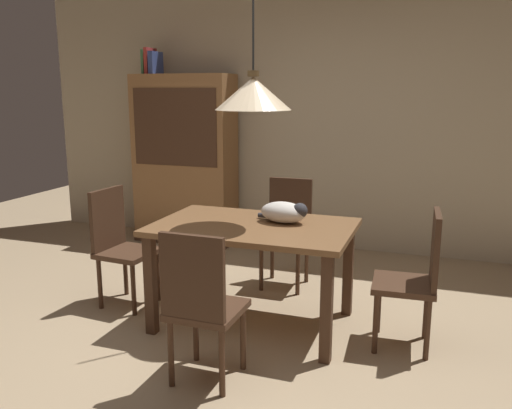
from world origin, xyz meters
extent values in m
plane|color=tan|center=(0.00, 0.00, 0.00)|extent=(10.00, 10.00, 0.00)
cube|color=beige|center=(0.00, 2.65, 1.45)|extent=(6.40, 0.10, 2.90)
cube|color=brown|center=(0.09, 0.49, 0.73)|extent=(1.40, 0.90, 0.04)
cube|color=#472D1E|center=(-0.53, 0.10, 0.35)|extent=(0.07, 0.07, 0.71)
cube|color=#472D1E|center=(0.71, 0.10, 0.35)|extent=(0.07, 0.07, 0.71)
cube|color=#472D1E|center=(-0.53, 0.88, 0.35)|extent=(0.07, 0.07, 0.71)
cube|color=#472D1E|center=(0.71, 0.88, 0.35)|extent=(0.07, 0.07, 0.71)
cube|color=#472D1E|center=(0.09, 1.29, 0.43)|extent=(0.41, 0.41, 0.04)
cube|color=#40291B|center=(0.08, 1.47, 0.69)|extent=(0.38, 0.04, 0.48)
cylinder|color=#472D1E|center=(-0.07, 1.13, 0.21)|extent=(0.04, 0.04, 0.41)
cylinder|color=#472D1E|center=(0.25, 1.13, 0.21)|extent=(0.04, 0.04, 0.41)
cylinder|color=#472D1E|center=(-0.08, 1.45, 0.21)|extent=(0.04, 0.04, 0.41)
cylinder|color=#472D1E|center=(0.24, 1.45, 0.21)|extent=(0.04, 0.04, 0.41)
cube|color=#472D1E|center=(-0.96, 0.49, 0.43)|extent=(0.43, 0.43, 0.04)
cube|color=#40291B|center=(-1.14, 0.50, 0.69)|extent=(0.07, 0.38, 0.48)
cylinder|color=#472D1E|center=(-0.82, 0.32, 0.21)|extent=(0.04, 0.04, 0.41)
cylinder|color=#472D1E|center=(-0.79, 0.64, 0.21)|extent=(0.04, 0.04, 0.41)
cylinder|color=#472D1E|center=(-1.14, 0.34, 0.21)|extent=(0.04, 0.04, 0.41)
cylinder|color=#472D1E|center=(-1.11, 0.66, 0.21)|extent=(0.04, 0.04, 0.41)
cube|color=#472D1E|center=(0.09, -0.31, 0.43)|extent=(0.40, 0.40, 0.04)
cube|color=#40291B|center=(0.08, -0.49, 0.69)|extent=(0.38, 0.04, 0.48)
cylinder|color=#472D1E|center=(0.25, -0.15, 0.21)|extent=(0.04, 0.04, 0.41)
cylinder|color=#472D1E|center=(-0.07, -0.15, 0.21)|extent=(0.04, 0.04, 0.41)
cylinder|color=#472D1E|center=(0.24, -0.47, 0.21)|extent=(0.04, 0.04, 0.41)
cylinder|color=#472D1E|center=(-0.08, -0.47, 0.21)|extent=(0.04, 0.04, 0.41)
cube|color=#472D1E|center=(1.14, 0.49, 0.43)|extent=(0.42, 0.42, 0.04)
cube|color=#40291B|center=(1.31, 0.50, 0.69)|extent=(0.06, 0.38, 0.48)
cylinder|color=#472D1E|center=(0.97, 0.64, 0.21)|extent=(0.04, 0.04, 0.41)
cylinder|color=#472D1E|center=(0.98, 0.32, 0.21)|extent=(0.04, 0.04, 0.41)
cylinder|color=#472D1E|center=(1.29, 0.66, 0.21)|extent=(0.04, 0.04, 0.41)
cylinder|color=#472D1E|center=(1.30, 0.34, 0.21)|extent=(0.04, 0.04, 0.41)
ellipsoid|color=silver|center=(0.27, 0.61, 0.82)|extent=(0.37, 0.27, 0.15)
sphere|color=#333338|center=(0.40, 0.59, 0.85)|extent=(0.11, 0.11, 0.11)
cylinder|color=#333338|center=(0.15, 0.67, 0.78)|extent=(0.18, 0.04, 0.04)
cone|color=beige|center=(0.09, 0.49, 1.66)|extent=(0.52, 0.52, 0.22)
cylinder|color=#513D23|center=(0.09, 0.49, 1.79)|extent=(0.08, 0.08, 0.04)
cube|color=olive|center=(-1.38, 2.32, 0.93)|extent=(1.10, 0.44, 1.85)
cube|color=#472D1E|center=(-1.38, 2.10, 1.29)|extent=(0.97, 0.01, 0.81)
cube|color=#472D1E|center=(-1.38, 2.32, 0.04)|extent=(1.12, 0.45, 0.08)
cube|color=#427A4C|center=(-1.81, 2.32, 1.98)|extent=(0.03, 0.20, 0.26)
cube|color=#B73833|center=(-1.76, 2.32, 1.99)|extent=(0.04, 0.22, 0.28)
cube|color=#384C93|center=(-1.70, 2.32, 1.97)|extent=(0.06, 0.24, 0.24)
camera|label=1|loc=(1.31, -2.94, 1.68)|focal=37.22mm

